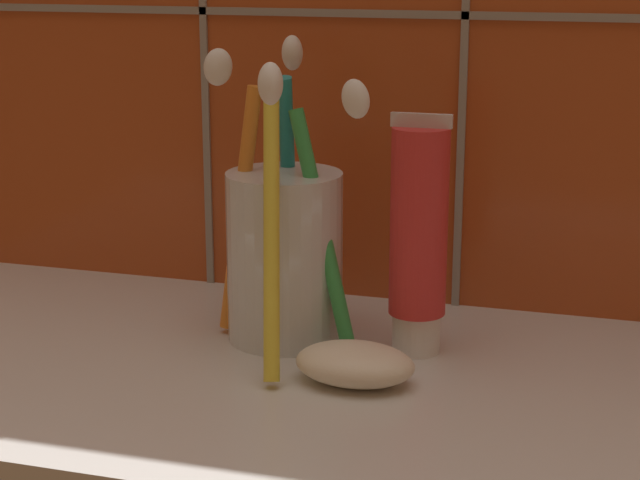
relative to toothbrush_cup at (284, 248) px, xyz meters
The scene contains 4 objects.
sink_counter 11.05cm from the toothbrush_cup, 33.51° to the right, with size 70.77×29.08×2.00cm, color silver.
toothbrush_cup is the anchor object (origin of this frame).
toothpaste_tube 8.28cm from the toothbrush_cup, ahead, with size 3.52×3.36×14.26cm.
soap_bar 9.41cm from the toothbrush_cup, 43.66° to the right, with size 6.68×4.56×2.26cm, color silver.
Camera 1 is at (12.35, -53.99, 25.36)cm, focal length 60.00 mm.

